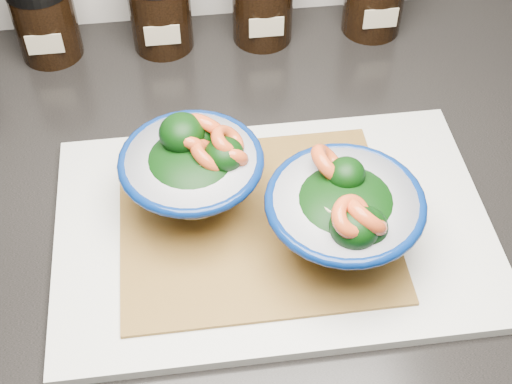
{
  "coord_description": "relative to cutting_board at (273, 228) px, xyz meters",
  "views": [
    {
      "loc": [
        -0.04,
        0.9,
        1.49
      ],
      "look_at": [
        0.02,
        1.36,
        0.96
      ],
      "focal_mm": 50.0,
      "sensor_mm": 36.0,
      "label": 1
    }
  ],
  "objects": [
    {
      "name": "cabinet",
      "position": [
        -0.04,
        0.1,
        -0.48
      ],
      "size": [
        3.43,
        0.58,
        0.86
      ],
      "primitive_type": "cube",
      "color": "black",
      "rests_on": "ground"
    },
    {
      "name": "countertop",
      "position": [
        -0.04,
        0.1,
        -0.03
      ],
      "size": [
        3.5,
        0.6,
        0.04
      ],
      "primitive_type": "cube",
      "color": "black",
      "rests_on": "cabinet"
    },
    {
      "name": "cutting_board",
      "position": [
        0.0,
        0.0,
        0.0
      ],
      "size": [
        0.45,
        0.3,
        0.01
      ],
      "primitive_type": "cube",
      "color": "silver",
      "rests_on": "countertop"
    },
    {
      "name": "bamboo_mat",
      "position": [
        -0.02,
        0.0,
        0.01
      ],
      "size": [
        0.28,
        0.24,
        0.0
      ],
      "primitive_type": "cube",
      "color": "olive",
      "rests_on": "cutting_board"
    },
    {
      "name": "bowl_left",
      "position": [
        -0.08,
        0.04,
        0.06
      ],
      "size": [
        0.15,
        0.15,
        0.11
      ],
      "rotation": [
        0.0,
        0.0,
        0.14
      ],
      "color": "white",
      "rests_on": "bamboo_mat"
    },
    {
      "name": "bowl_right",
      "position": [
        0.06,
        -0.04,
        0.06
      ],
      "size": [
        0.15,
        0.15,
        0.11
      ],
      "rotation": [
        0.0,
        0.0,
        -0.0
      ],
      "color": "white",
      "rests_on": "bamboo_mat"
    },
    {
      "name": "spice_jar_b",
      "position": [
        -0.25,
        0.34,
        0.05
      ],
      "size": [
        0.08,
        0.08,
        0.11
      ],
      "color": "black",
      "rests_on": "countertop"
    },
    {
      "name": "spice_jar_c",
      "position": [
        -0.1,
        0.34,
        0.05
      ],
      "size": [
        0.08,
        0.08,
        0.11
      ],
      "color": "black",
      "rests_on": "countertop"
    },
    {
      "name": "spice_jar_d",
      "position": [
        0.03,
        0.34,
        0.05
      ],
      "size": [
        0.08,
        0.08,
        0.11
      ],
      "color": "black",
      "rests_on": "countertop"
    }
  ]
}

